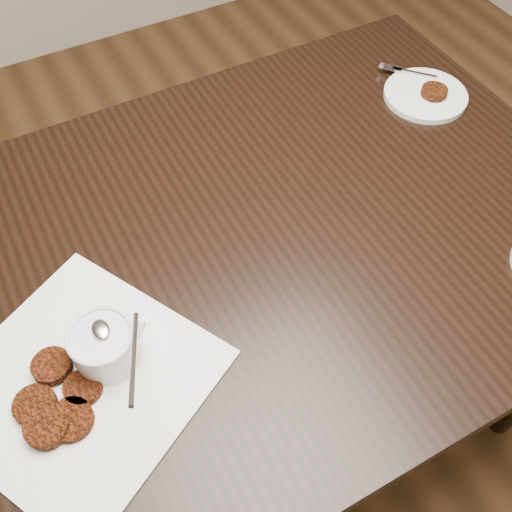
{
  "coord_description": "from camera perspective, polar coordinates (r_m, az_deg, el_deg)",
  "views": [
    {
      "loc": [
        -0.29,
        -0.42,
        1.53
      ],
      "look_at": [
        -0.04,
        0.05,
        0.8
      ],
      "focal_mm": 40.1,
      "sensor_mm": 36.0,
      "label": 1
    }
  ],
  "objects": [
    {
      "name": "patty_cluster",
      "position": [
        0.87,
        -19.33,
        -13.81
      ],
      "size": [
        0.22,
        0.22,
        0.02
      ],
      "primitive_type": null,
      "rotation": [
        0.0,
        0.0,
        -0.04
      ],
      "color": "#65280D",
      "rests_on": "napkin"
    },
    {
      "name": "plate_with_patty",
      "position": [
        1.31,
        16.6,
        15.35
      ],
      "size": [
        0.25,
        0.25,
        0.03
      ],
      "primitive_type": null,
      "rotation": [
        0.0,
        0.0,
        -0.83
      ],
      "color": "white",
      "rests_on": "table"
    },
    {
      "name": "sauce_ramekin",
      "position": [
        0.84,
        -15.37,
        -7.55
      ],
      "size": [
        0.14,
        0.14,
        0.13
      ],
      "primitive_type": null,
      "rotation": [
        0.0,
        0.0,
        0.12
      ],
      "color": "silver",
      "rests_on": "napkin"
    },
    {
      "name": "napkin",
      "position": [
        0.89,
        -17.15,
        -11.94
      ],
      "size": [
        0.46,
        0.46,
        0.0
      ],
      "primitive_type": "cube",
      "rotation": [
        0.0,
        0.0,
        0.5
      ],
      "color": "white",
      "rests_on": "table"
    },
    {
      "name": "floor",
      "position": [
        1.62,
        2.11,
        -17.76
      ],
      "size": [
        4.0,
        4.0,
        0.0
      ],
      "primitive_type": "plane",
      "color": "brown",
      "rests_on": "ground"
    },
    {
      "name": "table",
      "position": [
        1.3,
        -2.46,
        -9.27
      ],
      "size": [
        1.39,
        0.9,
        0.75
      ],
      "primitive_type": "cube",
      "color": "black",
      "rests_on": "floor"
    }
  ]
}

